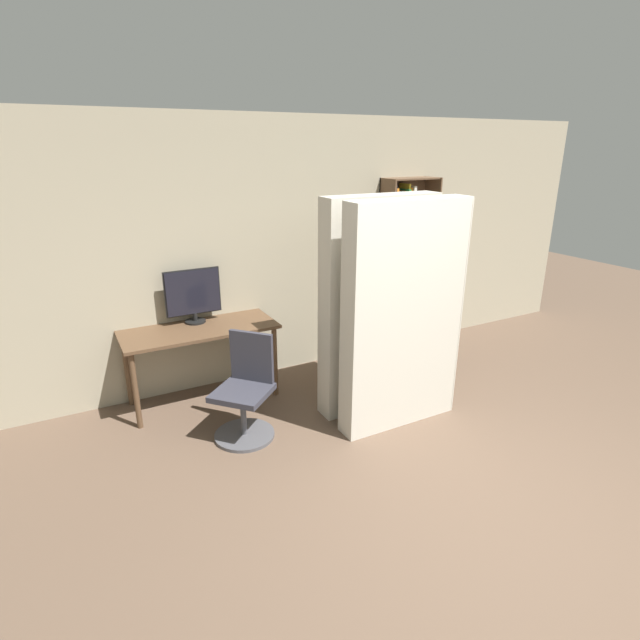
# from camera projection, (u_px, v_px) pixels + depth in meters

# --- Properties ---
(ground_plane) EXTENTS (16.00, 16.00, 0.00)m
(ground_plane) POSITION_uv_depth(u_px,v_px,m) (517.00, 532.00, 3.28)
(ground_plane) COLOR brown
(wall_back) EXTENTS (8.00, 0.06, 2.70)m
(wall_back) POSITION_uv_depth(u_px,v_px,m) (304.00, 248.00, 5.39)
(wall_back) COLOR tan
(wall_back) RESTS_ON ground
(desk) EXTENTS (1.45, 0.60, 0.76)m
(desk) POSITION_uv_depth(u_px,v_px,m) (200.00, 338.00, 4.77)
(desk) COLOR brown
(desk) RESTS_ON ground
(monitor) EXTENTS (0.54, 0.20, 0.53)m
(monitor) POSITION_uv_depth(u_px,v_px,m) (193.00, 294.00, 4.80)
(monitor) COLOR black
(monitor) RESTS_ON desk
(office_chair) EXTENTS (0.62, 0.62, 0.90)m
(office_chair) POSITION_uv_depth(u_px,v_px,m) (246.00, 397.00, 4.28)
(office_chair) COLOR #4C4C51
(office_chair) RESTS_ON ground
(bookshelf) EXTENTS (0.65, 0.30, 2.05)m
(bookshelf) POSITION_uv_depth(u_px,v_px,m) (400.00, 268.00, 5.91)
(bookshelf) COLOR brown
(bookshelf) RESTS_ON ground
(mattress_near) EXTENTS (1.13, 0.25, 2.00)m
(mattress_near) POSITION_uv_depth(u_px,v_px,m) (404.00, 317.00, 4.28)
(mattress_near) COLOR beige
(mattress_near) RESTS_ON ground
(mattress_far) EXTENTS (1.13, 0.25, 2.00)m
(mattress_far) POSITION_uv_depth(u_px,v_px,m) (378.00, 305.00, 4.60)
(mattress_far) COLOR beige
(mattress_far) RESTS_ON ground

